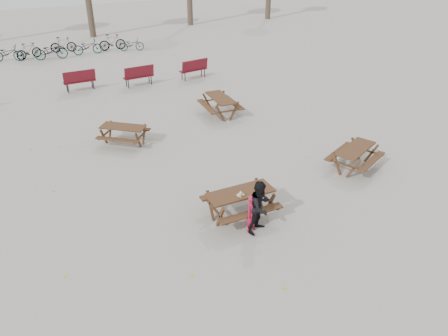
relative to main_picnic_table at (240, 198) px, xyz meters
name	(u,v)px	position (x,y,z in m)	size (l,w,h in m)	color
ground	(240,216)	(0.00, 0.00, -0.59)	(80.00, 80.00, 0.00)	gray
main_picnic_table	(240,198)	(0.00, 0.00, 0.00)	(1.80, 1.45, 0.78)	#341C13
food_tray	(241,195)	(-0.09, -0.16, 0.21)	(0.18, 0.11, 0.04)	white
bread_roll	(241,193)	(-0.09, -0.16, 0.25)	(0.14, 0.06, 0.05)	tan
soda_bottle	(241,195)	(-0.12, -0.23, 0.26)	(0.07, 0.07, 0.17)	silver
child	(252,214)	(-0.04, -0.71, -0.06)	(0.39, 0.25, 1.06)	#B61639
adult	(260,207)	(0.15, -0.78, 0.14)	(0.70, 0.55, 1.45)	black
picnic_table_east	(354,158)	(4.62, 0.78, -0.22)	(1.68, 1.35, 0.72)	#341C13
picnic_table_north	(124,135)	(-1.64, 5.89, -0.24)	(1.60, 1.29, 0.69)	#341C13
picnic_table_far	(220,106)	(2.72, 6.90, -0.20)	(1.79, 1.44, 0.77)	#341C13
park_bench_row	(99,80)	(-1.14, 12.28, -0.07)	(12.23, 1.26, 1.03)	maroon
bicycle_row	(67,48)	(-1.50, 19.79, -0.12)	(8.95, 2.35, 1.01)	black
fallen_leaves	(217,172)	(0.50, 2.50, -0.58)	(11.00, 11.00, 0.01)	gold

